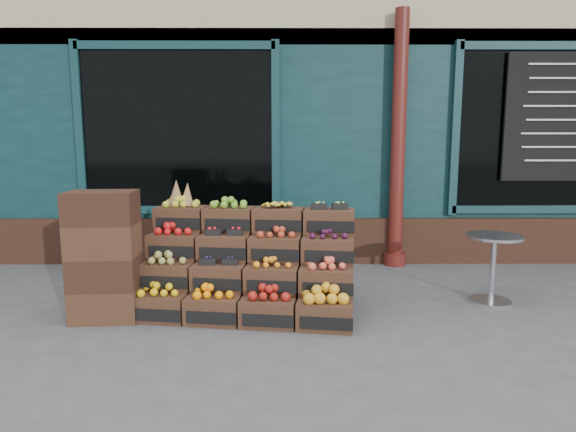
{
  "coord_description": "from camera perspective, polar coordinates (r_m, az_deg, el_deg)",
  "views": [
    {
      "loc": [
        -0.23,
        -4.08,
        1.57
      ],
      "look_at": [
        -0.2,
        0.7,
        0.85
      ],
      "focal_mm": 30.0,
      "sensor_mm": 36.0,
      "label": 1
    }
  ],
  "objects": [
    {
      "name": "crate_display",
      "position": [
        4.63,
        -4.6,
        -6.4
      ],
      "size": [
        2.06,
        1.2,
        1.22
      ],
      "rotation": [
        0.0,
        0.0,
        -0.14
      ],
      "color": "#412719",
      "rests_on": "ground"
    },
    {
      "name": "ground",
      "position": [
        4.38,
        2.74,
        -12.46
      ],
      "size": [
        60.0,
        60.0,
        0.0
      ],
      "primitive_type": "plane",
      "color": "#4B4B4E",
      "rests_on": "ground"
    },
    {
      "name": "spare_crates",
      "position": [
        4.59,
        -20.93,
        -4.45
      ],
      "size": [
        0.61,
        0.44,
        1.16
      ],
      "rotation": [
        0.0,
        0.0,
        0.07
      ],
      "color": "#412719",
      "rests_on": "ground"
    },
    {
      "name": "shop_facade",
      "position": [
        9.23,
        1.14,
        13.69
      ],
      "size": [
        12.0,
        6.24,
        4.8
      ],
      "color": "#0E2F32",
      "rests_on": "ground"
    },
    {
      "name": "shopkeeper",
      "position": [
        6.93,
        -9.13,
        4.62
      ],
      "size": [
        0.9,
        0.69,
        2.21
      ],
      "primitive_type": "imported",
      "rotation": [
        0.0,
        0.0,
        3.36
      ],
      "color": "#154C18",
      "rests_on": "ground"
    },
    {
      "name": "bistro_table",
      "position": [
        5.17,
        23.13,
        -4.91
      ],
      "size": [
        0.54,
        0.54,
        0.68
      ],
      "rotation": [
        0.0,
        0.0,
        0.15
      ],
      "color": "#AFB3B6",
      "rests_on": "ground"
    }
  ]
}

